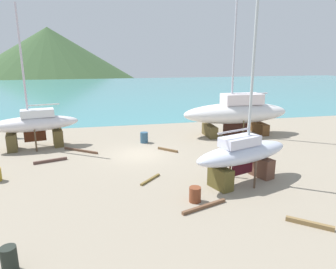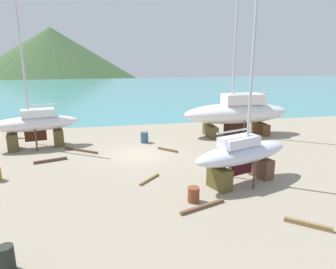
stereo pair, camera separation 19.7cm
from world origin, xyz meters
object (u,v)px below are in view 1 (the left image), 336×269
at_px(sailboat_mid_port, 243,154).
at_px(barrel_tar_black, 195,194).
at_px(barrel_rust_far, 9,260).
at_px(worker, 12,128).
at_px(sailboat_far_slipway, 237,112).
at_px(sailboat_small_center, 34,125).
at_px(barrel_rust_mid, 144,137).

xyz_separation_m(sailboat_mid_port, barrel_tar_black, (-3.31, -1.75, -1.31)).
height_order(sailboat_mid_port, barrel_tar_black, sailboat_mid_port).
bearing_deg(barrel_rust_far, worker, 103.51).
bearing_deg(sailboat_far_slipway, sailboat_mid_port, 66.98).
distance_m(sailboat_mid_port, worker, 20.31).
relative_size(sailboat_far_slipway, barrel_rust_far, 17.30).
bearing_deg(sailboat_small_center, sailboat_mid_port, 130.97).
xyz_separation_m(worker, barrel_tar_black, (12.01, -15.04, -0.49)).
bearing_deg(sailboat_small_center, barrel_rust_far, 85.41).
bearing_deg(worker, sailboat_far_slipway, -111.12).
xyz_separation_m(sailboat_small_center, worker, (-2.59, 3.60, -0.98)).
relative_size(worker, barrel_tar_black, 2.21).
height_order(sailboat_far_slipway, barrel_tar_black, sailboat_far_slipway).
bearing_deg(worker, sailboat_small_center, -156.35).
height_order(sailboat_small_center, sailboat_far_slipway, sailboat_far_slipway).
height_order(sailboat_small_center, barrel_rust_far, sailboat_small_center).
xyz_separation_m(sailboat_small_center, barrel_rust_mid, (8.47, -0.35, -1.42)).
bearing_deg(sailboat_mid_port, sailboat_small_center, 123.59).
bearing_deg(sailboat_far_slipway, barrel_rust_far, 45.41).
distance_m(sailboat_small_center, worker, 4.54).
relative_size(sailboat_far_slipway, barrel_tar_black, 21.00).
height_order(barrel_rust_far, barrel_tar_black, barrel_rust_far).
xyz_separation_m(sailboat_mid_port, sailboat_far_slipway, (4.28, 10.19, 0.39)).
relative_size(sailboat_small_center, barrel_rust_mid, 12.13).
bearing_deg(worker, barrel_tar_black, -153.50).
bearing_deg(worker, barrel_rust_far, -178.60).
xyz_separation_m(sailboat_mid_port, barrel_rust_mid, (-4.27, 9.35, -1.25)).
distance_m(sailboat_small_center, sailboat_far_slipway, 17.03).
distance_m(barrel_rust_far, barrel_rust_mid, 16.06).
xyz_separation_m(barrel_tar_black, barrel_rust_mid, (-0.96, 11.09, 0.06)).
bearing_deg(barrel_rust_mid, sailboat_far_slipway, 5.62).
relative_size(sailboat_mid_port, barrel_tar_black, 15.04).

